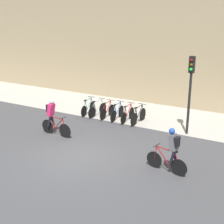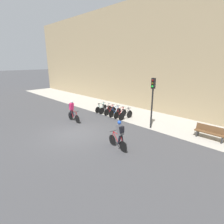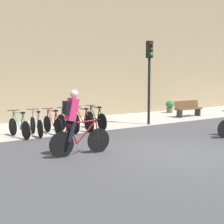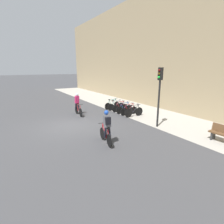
{
  "view_description": "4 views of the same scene",
  "coord_description": "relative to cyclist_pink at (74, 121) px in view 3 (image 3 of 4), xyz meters",
  "views": [
    {
      "loc": [
        6.97,
        -9.48,
        5.64
      ],
      "look_at": [
        -0.29,
        3.41,
        0.96
      ],
      "focal_mm": 50.0,
      "sensor_mm": 36.0,
      "label": 1
    },
    {
      "loc": [
        9.93,
        -6.17,
        4.93
      ],
      "look_at": [
        0.21,
        3.56,
        0.92
      ],
      "focal_mm": 28.0,
      "sensor_mm": 36.0,
      "label": 2
    },
    {
      "loc": [
        -6.44,
        -5.86,
        2.05
      ],
      "look_at": [
        0.31,
        3.69,
        0.84
      ],
      "focal_mm": 50.0,
      "sensor_mm": 36.0,
      "label": 3
    },
    {
      "loc": [
        10.84,
        -3.52,
        3.75
      ],
      "look_at": [
        1.09,
        2.58,
        0.85
      ],
      "focal_mm": 28.0,
      "sensor_mm": 36.0,
      "label": 4
    }
  ],
  "objects": [
    {
      "name": "ground",
      "position": [
        2.48,
        -1.49,
        -0.95
      ],
      "size": [
        200.0,
        200.0,
        0.0
      ],
      "primitive_type": "plane",
      "color": "#3D3D3F"
    },
    {
      "name": "kerb_strip",
      "position": [
        2.48,
        5.26,
        -0.94
      ],
      "size": [
        44.0,
        4.5,
        0.01
      ],
      "primitive_type": "cube",
      "color": "#A39E93",
      "rests_on": "ground"
    },
    {
      "name": "building_facade",
      "position": [
        2.48,
        7.81,
        4.47
      ],
      "size": [
        44.0,
        0.6,
        10.82
      ],
      "primitive_type": "cube",
      "color": "#9E8966",
      "rests_on": "ground"
    },
    {
      "name": "cyclist_pink",
      "position": [
        0.0,
        0.0,
        0.0
      ],
      "size": [
        1.81,
        0.46,
        1.79
      ],
      "color": "black",
      "rests_on": "ground"
    },
    {
      "name": "parked_bike_0",
      "position": [
        -0.32,
        3.54,
        -0.55
      ],
      "size": [
        0.46,
        1.7,
        0.96
      ],
      "color": "black",
      "rests_on": "ground"
    },
    {
      "name": "parked_bike_1",
      "position": [
        0.32,
        3.54,
        -0.55
      ],
      "size": [
        0.46,
        1.65,
        0.96
      ],
      "color": "black",
      "rests_on": "ground"
    },
    {
      "name": "parked_bike_2",
      "position": [
        0.97,
        3.54,
        -0.56
      ],
      "size": [
        0.46,
        1.61,
        0.95
      ],
      "color": "black",
      "rests_on": "ground"
    },
    {
      "name": "parked_bike_3",
      "position": [
        1.62,
        3.54,
        -0.55
      ],
      "size": [
        0.46,
        1.69,
        0.96
      ],
      "color": "black",
      "rests_on": "ground"
    },
    {
      "name": "parked_bike_4",
      "position": [
        2.27,
        3.54,
        -0.55
      ],
      "size": [
        0.46,
        1.7,
        0.96
      ],
      "color": "black",
      "rests_on": "ground"
    },
    {
      "name": "parked_bike_5",
      "position": [
        2.91,
        3.54,
        -0.53
      ],
      "size": [
        0.46,
        1.73,
        0.99
      ],
      "color": "black",
      "rests_on": "ground"
    },
    {
      "name": "traffic_light_pole",
      "position": [
        5.64,
        3.29,
        1.67
      ],
      "size": [
        0.26,
        0.3,
        3.79
      ],
      "color": "black",
      "rests_on": "ground"
    },
    {
      "name": "bench",
      "position": [
        9.5,
        4.32,
        -0.47
      ],
      "size": [
        1.87,
        0.44,
        0.89
      ],
      "color": "brown",
      "rests_on": "ground"
    },
    {
      "name": "potted_plant",
      "position": [
        10.12,
        6.35,
        -0.51
      ],
      "size": [
        0.48,
        0.48,
        0.78
      ],
      "color": "#56514C",
      "rests_on": "ground"
    }
  ]
}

